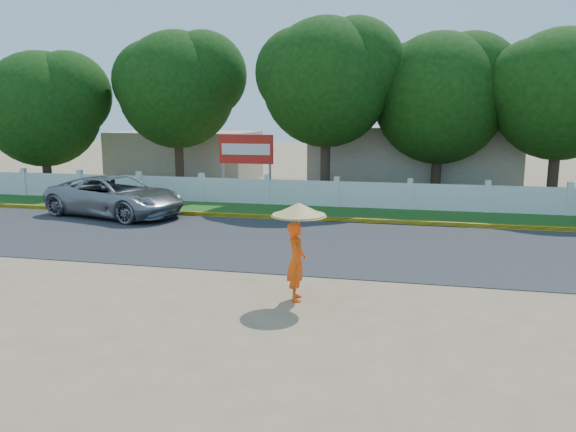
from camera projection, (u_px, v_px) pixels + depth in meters
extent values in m
plane|color=#9E8460|center=(269.00, 287.00, 12.86)|extent=(120.00, 120.00, 0.00)
cube|color=#38383A|center=(306.00, 243.00, 17.17)|extent=(60.00, 7.00, 0.02)
cube|color=#2D601E|center=(331.00, 213.00, 22.20)|extent=(60.00, 3.50, 0.03)
cube|color=yellow|center=(324.00, 219.00, 20.56)|extent=(40.00, 0.18, 0.16)
cube|color=silver|center=(337.00, 194.00, 23.49)|extent=(40.00, 0.10, 1.10)
cube|color=#B7AD99|center=(412.00, 158.00, 29.16)|extent=(10.00, 6.00, 3.20)
cube|color=#B7AD99|center=(186.00, 156.00, 32.99)|extent=(8.00, 5.00, 2.80)
imported|color=gray|center=(116.00, 196.00, 21.47)|extent=(6.02, 3.88, 1.54)
imported|color=#FF4F0D|center=(296.00, 261.00, 11.86)|extent=(0.54, 0.69, 1.69)
cylinder|color=gray|center=(299.00, 231.00, 11.73)|extent=(0.02, 0.02, 1.10)
cone|color=tan|center=(299.00, 209.00, 11.64)|extent=(1.16, 1.16, 0.28)
cylinder|color=gray|center=(223.00, 177.00, 25.63)|extent=(0.12, 0.12, 2.00)
cylinder|color=gray|center=(270.00, 179.00, 25.15)|extent=(0.12, 0.12, 2.00)
cube|color=red|center=(246.00, 149.00, 25.15)|extent=(2.50, 0.12, 1.30)
cube|color=silver|center=(246.00, 149.00, 25.09)|extent=(2.25, 0.02, 0.49)
cylinder|color=#473828|center=(179.00, 157.00, 28.22)|extent=(0.44, 0.44, 3.44)
sphere|color=#1B4B11|center=(177.00, 90.00, 27.61)|extent=(5.71, 5.71, 5.71)
cylinder|color=#473828|center=(47.00, 166.00, 28.34)|extent=(0.44, 0.44, 2.51)
sphere|color=#1B4B11|center=(42.00, 109.00, 27.82)|extent=(5.68, 5.68, 5.68)
cylinder|color=#473828|center=(436.00, 167.00, 25.56)|extent=(0.44, 0.44, 2.93)
sphere|color=#1B4B11|center=(440.00, 98.00, 25.00)|extent=(5.83, 5.83, 5.83)
cylinder|color=#473828|center=(325.00, 159.00, 25.32)|extent=(0.44, 0.44, 3.66)
sphere|color=#1B4B11|center=(326.00, 83.00, 24.70)|extent=(5.67, 5.67, 5.67)
cylinder|color=#473828|center=(553.00, 169.00, 23.53)|extent=(0.44, 0.44, 3.16)
sphere|color=#1B4B11|center=(560.00, 95.00, 22.97)|extent=(5.38, 5.38, 5.38)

